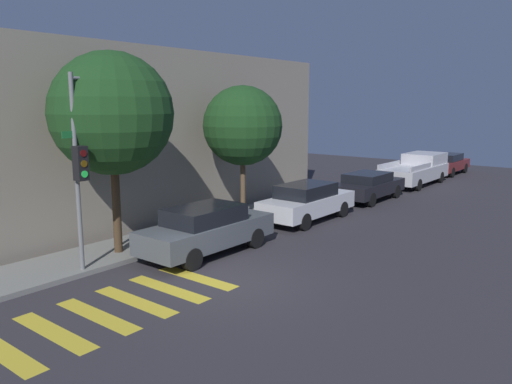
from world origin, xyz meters
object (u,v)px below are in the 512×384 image
(sedan_far_end, at_px, (368,185))
(tree_near_corner, at_px, (112,114))
(traffic_light_pole, at_px, (92,145))
(sedan_middle, at_px, (307,201))
(pickup_truck, at_px, (417,169))
(sedan_tail_of_row, at_px, (446,163))
(sedan_near_corner, at_px, (207,229))
(tree_midblock, at_px, (243,126))

(sedan_far_end, relative_size, tree_near_corner, 0.73)
(traffic_light_pole, relative_size, sedan_middle, 1.18)
(pickup_truck, height_order, sedan_tail_of_row, pickup_truck)
(sedan_near_corner, height_order, sedan_middle, sedan_near_corner)
(traffic_light_pole, relative_size, pickup_truck, 0.94)
(sedan_middle, relative_size, sedan_far_end, 1.03)
(sedan_near_corner, xyz_separation_m, sedan_middle, (5.67, 0.00, -0.01))
(sedan_tail_of_row, relative_size, tree_near_corner, 0.71)
(sedan_near_corner, bearing_deg, tree_near_corner, 133.64)
(sedan_near_corner, relative_size, pickup_truck, 0.80)
(tree_near_corner, xyz_separation_m, tree_midblock, (5.89, 0.00, -0.55))
(tree_midblock, bearing_deg, sedan_tail_of_row, -6.01)
(pickup_truck, xyz_separation_m, tree_midblock, (-13.16, 1.94, 2.87))
(traffic_light_pole, xyz_separation_m, tree_midblock, (7.04, 0.67, 0.23))
(sedan_tail_of_row, distance_m, tree_midblock, 18.75)
(sedan_middle, relative_size, sedan_tail_of_row, 1.06)
(tree_midblock, bearing_deg, sedan_middle, -50.11)
(traffic_light_pole, distance_m, tree_midblock, 7.07)
(sedan_middle, height_order, sedan_tail_of_row, sedan_middle)
(sedan_near_corner, relative_size, sedan_tail_of_row, 1.06)
(sedan_far_end, relative_size, tree_midblock, 0.84)
(pickup_truck, height_order, tree_near_corner, tree_near_corner)
(sedan_far_end, height_order, tree_near_corner, tree_near_corner)
(pickup_truck, bearing_deg, sedan_far_end, -180.00)
(sedan_near_corner, bearing_deg, tree_midblock, 25.56)
(sedan_far_end, xyz_separation_m, tree_near_corner, (-12.88, 1.94, 3.57))
(sedan_tail_of_row, relative_size, tree_midblock, 0.82)
(sedan_tail_of_row, xyz_separation_m, tree_near_corner, (-24.30, 1.94, 3.56))
(pickup_truck, bearing_deg, sedan_near_corner, -180.00)
(sedan_far_end, bearing_deg, pickup_truck, 0.00)
(traffic_light_pole, bearing_deg, sedan_tail_of_row, -2.86)
(sedan_middle, xyz_separation_m, sedan_tail_of_row, (16.78, -0.00, -0.06))
(sedan_far_end, bearing_deg, sedan_tail_of_row, 0.00)
(sedan_far_end, relative_size, sedan_tail_of_row, 1.03)
(traffic_light_pole, relative_size, sedan_near_corner, 1.18)
(sedan_middle, distance_m, sedan_tail_of_row, 16.78)
(traffic_light_pole, height_order, sedan_middle, traffic_light_pole)
(pickup_truck, distance_m, tree_near_corner, 19.45)
(pickup_truck, bearing_deg, sedan_middle, 180.00)
(sedan_far_end, distance_m, sedan_tail_of_row, 11.42)
(traffic_light_pole, xyz_separation_m, sedan_tail_of_row, (25.44, -1.27, -2.78))
(sedan_near_corner, bearing_deg, sedan_middle, 0.00)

